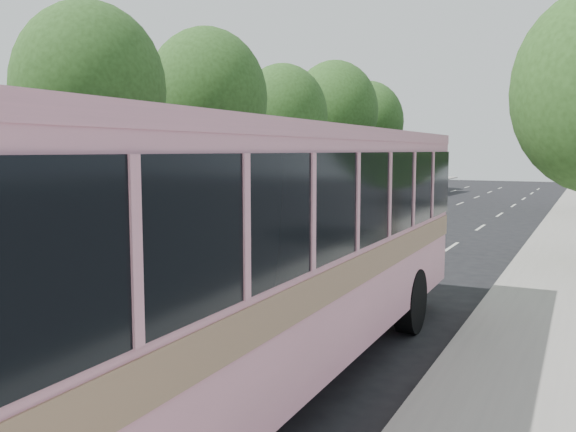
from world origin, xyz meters
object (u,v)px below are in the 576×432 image
Objects in this scene: white_pickup at (312,207)px; pink_bus at (259,227)px; tour_coach_front at (316,171)px; pink_taxi at (350,223)px; tour_coach_rear at (396,167)px.

pink_bus is at bearing -60.40° from white_pickup.
pink_taxi is at bearing -55.11° from tour_coach_front.
tour_coach_rear is (-8.91, 36.29, -0.10)m from pink_bus.
tour_coach_front is at bearing 111.56° from pink_bus.
tour_coach_rear is (-1.35, 17.89, 1.47)m from white_pickup.
white_pickup is 0.40× the size of tour_coach_front.
tour_coach_rear is at bearing 86.52° from tour_coach_front.
tour_coach_rear reaches higher than pink_taxi.
white_pickup is 0.40× the size of tour_coach_rear.
pink_bus reaches higher than pink_taxi.
tour_coach_front is at bearing 121.35° from pink_taxi.
white_pickup is at bearing 127.82° from pink_taxi.
tour_coach_rear is (1.80, 10.39, 0.04)m from tour_coach_front.
tour_coach_rear is (-5.50, 23.81, 1.35)m from pink_taxi.
pink_taxi is at bearing -71.85° from tour_coach_rear.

